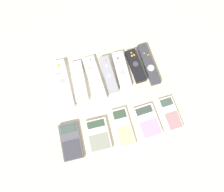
% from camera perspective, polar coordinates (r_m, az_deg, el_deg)
% --- Properties ---
extents(ground_plane, '(3.00, 3.00, 0.00)m').
position_cam_1_polar(ground_plane, '(0.92, 0.52, -2.12)').
color(ground_plane, beige).
extents(remote_0, '(0.06, 0.22, 0.02)m').
position_cam_1_polar(remote_0, '(0.95, -12.66, 3.15)').
color(remote_0, white).
rests_on(remote_0, ground_plane).
extents(remote_1, '(0.06, 0.18, 0.02)m').
position_cam_1_polar(remote_1, '(0.95, -8.66, 3.85)').
color(remote_1, white).
rests_on(remote_1, ground_plane).
extents(remote_2, '(0.06, 0.21, 0.02)m').
position_cam_1_polar(remote_2, '(0.95, -4.66, 4.75)').
color(remote_2, '#B7B7BC').
rests_on(remote_2, ground_plane).
extents(remote_3, '(0.04, 0.17, 0.03)m').
position_cam_1_polar(remote_3, '(0.94, -0.93, 5.66)').
color(remote_3, gray).
rests_on(remote_3, ground_plane).
extents(remote_4, '(0.06, 0.17, 0.02)m').
position_cam_1_polar(remote_4, '(0.96, 2.49, 6.98)').
color(remote_4, '#B7B7BC').
rests_on(remote_4, ground_plane).
extents(remote_5, '(0.05, 0.16, 0.03)m').
position_cam_1_polar(remote_5, '(0.97, 6.19, 7.80)').
color(remote_5, black).
rests_on(remote_5, ground_plane).
extents(remote_6, '(0.05, 0.20, 0.02)m').
position_cam_1_polar(remote_6, '(0.98, 9.55, 8.22)').
color(remote_6, '#333338').
rests_on(remote_6, ground_plane).
extents(calculator_0, '(0.08, 0.15, 0.02)m').
position_cam_1_polar(calculator_0, '(0.90, -10.70, -11.52)').
color(calculator_0, '#4C4C51').
rests_on(calculator_0, ground_plane).
extents(calculator_1, '(0.09, 0.13, 0.02)m').
position_cam_1_polar(calculator_1, '(0.89, -3.63, -10.09)').
color(calculator_1, beige).
rests_on(calculator_1, ground_plane).
extents(calculator_2, '(0.07, 0.15, 0.01)m').
position_cam_1_polar(calculator_2, '(0.89, 2.89, -8.07)').
color(calculator_2, silver).
rests_on(calculator_2, ground_plane).
extents(calculator_3, '(0.09, 0.14, 0.01)m').
position_cam_1_polar(calculator_3, '(0.91, 9.28, -6.48)').
color(calculator_3, silver).
rests_on(calculator_3, ground_plane).
extents(calculator_4, '(0.07, 0.14, 0.01)m').
position_cam_1_polar(calculator_4, '(0.93, 15.01, -4.35)').
color(calculator_4, beige).
rests_on(calculator_4, ground_plane).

